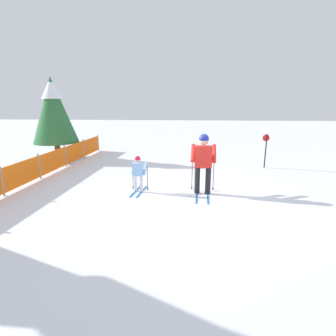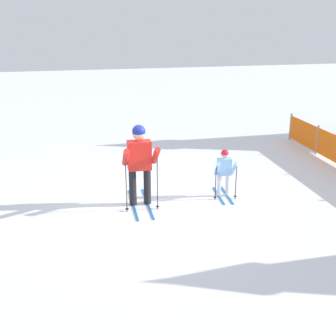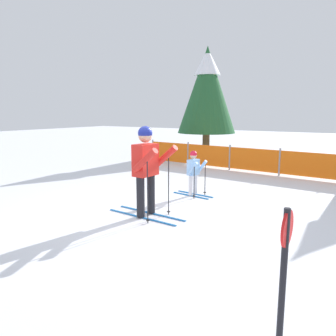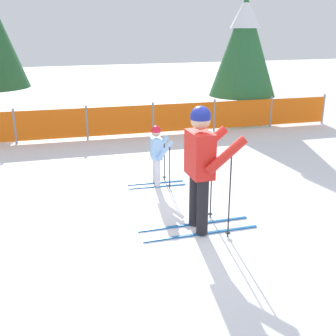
# 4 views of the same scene
# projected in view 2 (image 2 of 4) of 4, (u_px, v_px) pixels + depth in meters

# --- Properties ---
(ground_plane) EXTENTS (60.00, 60.00, 0.00)m
(ground_plane) POSITION_uv_depth(u_px,v_px,m) (149.00, 201.00, 9.61)
(ground_plane) COLOR white
(skier_adult) EXTENTS (1.74, 0.79, 1.82)m
(skier_adult) POSITION_uv_depth(u_px,v_px,m) (140.00, 158.00, 9.05)
(skier_adult) COLOR #1966B2
(skier_adult) RESTS_ON ground_plane
(skier_child) EXTENTS (1.09, 0.54, 1.14)m
(skier_child) POSITION_uv_depth(u_px,v_px,m) (224.00, 170.00, 9.66)
(skier_child) COLOR #1966B2
(skier_child) RESTS_ON ground_plane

